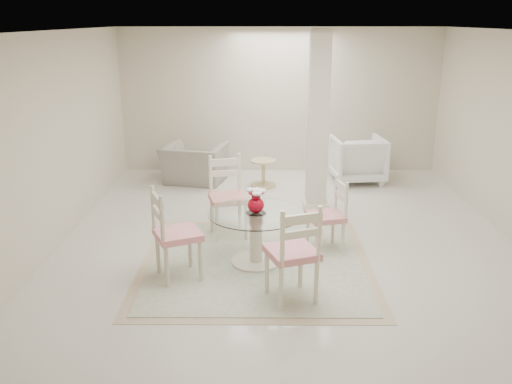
{
  "coord_description": "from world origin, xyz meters",
  "views": [
    {
      "loc": [
        -0.38,
        -6.76,
        2.84
      ],
      "look_at": [
        -0.42,
        -0.57,
        0.85
      ],
      "focal_mm": 38.0,
      "sensor_mm": 36.0,
      "label": 1
    }
  ],
  "objects_px": {
    "dining_chair_north": "(227,190)",
    "dining_chair_west": "(171,228)",
    "red_vase": "(256,201)",
    "side_table": "(263,174)",
    "column": "(318,122)",
    "armchair_white": "(358,159)",
    "dining_table": "(256,238)",
    "dining_chair_south": "(295,247)",
    "dining_chair_east": "(331,210)",
    "recliner_taupe": "(195,164)"
  },
  "relations": [
    {
      "from": "recliner_taupe",
      "to": "dining_chair_north",
      "type": "bearing_deg",
      "value": 119.16
    },
    {
      "from": "column",
      "to": "dining_chair_south",
      "type": "relative_size",
      "value": 2.24
    },
    {
      "from": "dining_chair_east",
      "to": "side_table",
      "type": "bearing_deg",
      "value": -177.23
    },
    {
      "from": "column",
      "to": "side_table",
      "type": "distance_m",
      "value": 1.8
    },
    {
      "from": "dining_table",
      "to": "dining_chair_east",
      "type": "xyz_separation_m",
      "value": [
        0.94,
        0.39,
        0.22
      ]
    },
    {
      "from": "dining_chair_south",
      "to": "armchair_white",
      "type": "height_order",
      "value": "dining_chair_south"
    },
    {
      "from": "column",
      "to": "red_vase",
      "type": "distance_m",
      "value": 2.33
    },
    {
      "from": "red_vase",
      "to": "dining_chair_east",
      "type": "height_order",
      "value": "dining_chair_east"
    },
    {
      "from": "dining_chair_west",
      "to": "armchair_white",
      "type": "xyz_separation_m",
      "value": [
        2.76,
        3.93,
        -0.21
      ]
    },
    {
      "from": "column",
      "to": "red_vase",
      "type": "bearing_deg",
      "value": -113.92
    },
    {
      "from": "armchair_white",
      "to": "dining_chair_west",
      "type": "bearing_deg",
      "value": 49.0
    },
    {
      "from": "recliner_taupe",
      "to": "armchair_white",
      "type": "relative_size",
      "value": 1.16
    },
    {
      "from": "dining_chair_south",
      "to": "recliner_taupe",
      "type": "distance_m",
      "value": 4.66
    },
    {
      "from": "dining_chair_east",
      "to": "dining_chair_west",
      "type": "relative_size",
      "value": 0.89
    },
    {
      "from": "dining_chair_north",
      "to": "side_table",
      "type": "distance_m",
      "value": 2.35
    },
    {
      "from": "armchair_white",
      "to": "dining_chair_east",
      "type": "bearing_deg",
      "value": 68.42
    },
    {
      "from": "recliner_taupe",
      "to": "side_table",
      "type": "distance_m",
      "value": 1.27
    },
    {
      "from": "dining_chair_north",
      "to": "side_table",
      "type": "xyz_separation_m",
      "value": [
        0.5,
        2.26,
        -0.42
      ]
    },
    {
      "from": "armchair_white",
      "to": "side_table",
      "type": "height_order",
      "value": "armchair_white"
    },
    {
      "from": "red_vase",
      "to": "dining_chair_west",
      "type": "height_order",
      "value": "dining_chair_west"
    },
    {
      "from": "dining_chair_north",
      "to": "armchair_white",
      "type": "bearing_deg",
      "value": 35.2
    },
    {
      "from": "dining_chair_north",
      "to": "dining_chair_west",
      "type": "height_order",
      "value": "dining_chair_north"
    },
    {
      "from": "column",
      "to": "side_table",
      "type": "bearing_deg",
      "value": 125.46
    },
    {
      "from": "red_vase",
      "to": "dining_chair_south",
      "type": "bearing_deg",
      "value": -67.0
    },
    {
      "from": "column",
      "to": "dining_chair_east",
      "type": "xyz_separation_m",
      "value": [
        0.02,
        -1.68,
        -0.8
      ]
    },
    {
      "from": "dining_chair_north",
      "to": "red_vase",
      "type": "bearing_deg",
      "value": -81.52
    },
    {
      "from": "dining_chair_south",
      "to": "dining_chair_north",
      "type": "bearing_deg",
      "value": -87.44
    },
    {
      "from": "dining_table",
      "to": "dining_chair_south",
      "type": "relative_size",
      "value": 0.95
    },
    {
      "from": "dining_chair_east",
      "to": "dining_chair_south",
      "type": "xyz_separation_m",
      "value": [
        -0.54,
        -1.34,
        0.08
      ]
    },
    {
      "from": "dining_chair_east",
      "to": "dining_chair_north",
      "type": "height_order",
      "value": "dining_chair_north"
    },
    {
      "from": "dining_chair_north",
      "to": "dining_chair_west",
      "type": "distance_m",
      "value": 1.46
    },
    {
      "from": "red_vase",
      "to": "dining_chair_north",
      "type": "relative_size",
      "value": 0.25
    },
    {
      "from": "dining_chair_east",
      "to": "recliner_taupe",
      "type": "xyz_separation_m",
      "value": [
        -2.07,
        3.06,
        -0.21
      ]
    },
    {
      "from": "dining_table",
      "to": "dining_chair_west",
      "type": "distance_m",
      "value": 1.07
    },
    {
      "from": "column",
      "to": "recliner_taupe",
      "type": "bearing_deg",
      "value": 146.11
    },
    {
      "from": "red_vase",
      "to": "dining_chair_south",
      "type": "xyz_separation_m",
      "value": [
        0.4,
        -0.95,
        -0.17
      ]
    },
    {
      "from": "dining_chair_east",
      "to": "dining_chair_north",
      "type": "relative_size",
      "value": 0.87
    },
    {
      "from": "dining_table",
      "to": "dining_chair_east",
      "type": "height_order",
      "value": "dining_chair_east"
    },
    {
      "from": "red_vase",
      "to": "dining_chair_south",
      "type": "relative_size",
      "value": 0.25
    },
    {
      "from": "dining_chair_east",
      "to": "armchair_white",
      "type": "xyz_separation_m",
      "value": [
        0.88,
        3.13,
        -0.14
      ]
    },
    {
      "from": "dining_chair_east",
      "to": "recliner_taupe",
      "type": "distance_m",
      "value": 3.7
    },
    {
      "from": "column",
      "to": "dining_chair_west",
      "type": "bearing_deg",
      "value": -126.93
    },
    {
      "from": "dining_chair_north",
      "to": "side_table",
      "type": "height_order",
      "value": "dining_chair_north"
    },
    {
      "from": "dining_chair_south",
      "to": "column",
      "type": "bearing_deg",
      "value": -119.97
    },
    {
      "from": "dining_chair_south",
      "to": "dining_chair_east",
      "type": "bearing_deg",
      "value": -132.12
    },
    {
      "from": "dining_chair_north",
      "to": "dining_chair_east",
      "type": "bearing_deg",
      "value": -36.82
    },
    {
      "from": "dining_chair_east",
      "to": "column",
      "type": "bearing_deg",
      "value": 167.04
    },
    {
      "from": "dining_table",
      "to": "recliner_taupe",
      "type": "bearing_deg",
      "value": 108.2
    },
    {
      "from": "dining_chair_east",
      "to": "recliner_taupe",
      "type": "height_order",
      "value": "dining_chair_east"
    },
    {
      "from": "armchair_white",
      "to": "side_table",
      "type": "bearing_deg",
      "value": 4.61
    }
  ]
}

